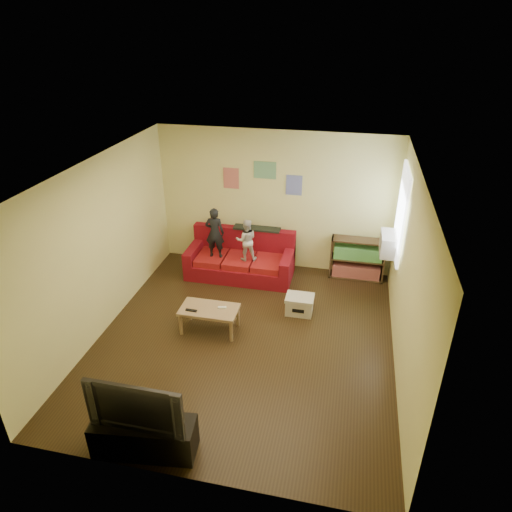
% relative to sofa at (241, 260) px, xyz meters
% --- Properties ---
extents(room_shell, '(4.52, 5.02, 2.72)m').
position_rel_sofa_xyz_m(room_shell, '(0.55, -1.97, 1.05)').
color(room_shell, '#342412').
rests_on(room_shell, ground).
extents(sofa, '(2.00, 0.92, 0.88)m').
position_rel_sofa_xyz_m(sofa, '(0.00, 0.00, 0.00)').
color(sofa, maroon).
rests_on(sofa, ground).
extents(child_a, '(0.37, 0.26, 0.98)m').
position_rel_sofa_xyz_m(child_a, '(-0.45, -0.17, 0.61)').
color(child_a, black).
rests_on(child_a, sofa).
extents(child_b, '(0.46, 0.40, 0.80)m').
position_rel_sofa_xyz_m(child_b, '(0.15, -0.17, 0.53)').
color(child_b, beige).
rests_on(child_b, sofa).
extents(coffee_table, '(0.91, 0.50, 0.41)m').
position_rel_sofa_xyz_m(coffee_table, '(-0.05, -1.86, 0.05)').
color(coffee_table, '#9F7E58').
rests_on(coffee_table, ground).
extents(remote, '(0.18, 0.05, 0.02)m').
position_rel_sofa_xyz_m(remote, '(-0.30, -1.98, 0.12)').
color(remote, black).
rests_on(remote, coffee_table).
extents(game_controller, '(0.14, 0.06, 0.03)m').
position_rel_sofa_xyz_m(game_controller, '(0.15, -1.81, 0.13)').
color(game_controller, white).
rests_on(game_controller, coffee_table).
extents(bookshelf, '(1.01, 0.30, 0.81)m').
position_rel_sofa_xyz_m(bookshelf, '(2.18, 0.33, 0.06)').
color(bookshelf, '#43301D').
rests_on(bookshelf, ground).
extents(window, '(0.04, 1.08, 1.48)m').
position_rel_sofa_xyz_m(window, '(2.77, -0.32, 1.34)').
color(window, white).
rests_on(window, room_shell).
extents(ac_unit, '(0.28, 0.55, 0.35)m').
position_rel_sofa_xyz_m(ac_unit, '(2.65, -0.32, 0.78)').
color(ac_unit, '#B7B2A3').
rests_on(ac_unit, window).
extents(artwork_left, '(0.30, 0.01, 0.40)m').
position_rel_sofa_xyz_m(artwork_left, '(-0.30, 0.52, 1.45)').
color(artwork_left, '#D87266').
rests_on(artwork_left, room_shell).
extents(artwork_center, '(0.42, 0.01, 0.32)m').
position_rel_sofa_xyz_m(artwork_center, '(0.35, 0.52, 1.65)').
color(artwork_center, '#72B27F').
rests_on(artwork_center, room_shell).
extents(artwork_right, '(0.30, 0.01, 0.38)m').
position_rel_sofa_xyz_m(artwork_right, '(0.90, 0.52, 1.40)').
color(artwork_right, '#727FCC').
rests_on(artwork_right, room_shell).
extents(file_box, '(0.46, 0.35, 0.32)m').
position_rel_sofa_xyz_m(file_box, '(1.28, -1.08, -0.13)').
color(file_box, beige).
rests_on(file_box, ground).
extents(tv_stand, '(1.21, 0.53, 0.44)m').
position_rel_sofa_xyz_m(tv_stand, '(-0.09, -4.22, -0.08)').
color(tv_stand, black).
rests_on(tv_stand, ground).
extents(television, '(1.11, 0.15, 0.64)m').
position_rel_sofa_xyz_m(television, '(-0.09, -4.22, 0.47)').
color(television, black).
rests_on(television, tv_stand).
extents(tissue, '(0.11, 0.11, 0.09)m').
position_rel_sofa_xyz_m(tissue, '(1.13, -0.74, -0.25)').
color(tissue, white).
rests_on(tissue, ground).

